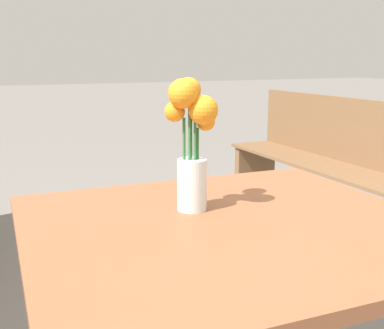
% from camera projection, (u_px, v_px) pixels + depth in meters
% --- Properties ---
extents(table_front, '(0.96, 0.88, 0.72)m').
position_uv_depth(table_front, '(230.00, 263.00, 1.12)').
color(table_front, brown).
rests_on(table_front, ground_plane).
extents(flower_vase, '(0.12, 0.12, 0.32)m').
position_uv_depth(flower_vase, '(192.00, 144.00, 1.15)').
color(flower_vase, silver).
rests_on(flower_vase, table_front).
extents(bench_near, '(0.40, 1.95, 0.85)m').
position_uv_depth(bench_near, '(346.00, 162.00, 2.91)').
color(bench_near, brown).
rests_on(bench_near, ground_plane).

